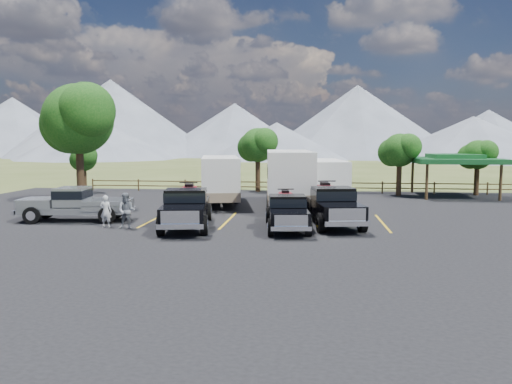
# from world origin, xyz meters

# --- Properties ---
(ground) EXTENTS (320.00, 320.00, 0.00)m
(ground) POSITION_xyz_m (0.00, 0.00, 0.00)
(ground) COLOR #465624
(ground) RESTS_ON ground
(asphalt_lot) EXTENTS (44.00, 34.00, 0.04)m
(asphalt_lot) POSITION_xyz_m (0.00, 3.00, 0.02)
(asphalt_lot) COLOR black
(asphalt_lot) RESTS_ON ground
(stall_lines) EXTENTS (12.12, 5.50, 0.01)m
(stall_lines) POSITION_xyz_m (0.00, 4.00, 0.04)
(stall_lines) COLOR gold
(stall_lines) RESTS_ON asphalt_lot
(tree_big_nw) EXTENTS (5.54, 5.18, 7.84)m
(tree_big_nw) POSITION_xyz_m (-12.55, 9.03, 5.60)
(tree_big_nw) COLOR black
(tree_big_nw) RESTS_ON ground
(tree_ne_a) EXTENTS (3.11, 2.92, 4.76)m
(tree_ne_a) POSITION_xyz_m (8.97, 17.01, 3.48)
(tree_ne_a) COLOR black
(tree_ne_a) RESTS_ON ground
(tree_ne_b) EXTENTS (2.77, 2.59, 4.27)m
(tree_ne_b) POSITION_xyz_m (14.98, 18.01, 3.13)
(tree_ne_b) COLOR black
(tree_ne_b) RESTS_ON ground
(tree_north) EXTENTS (3.46, 3.24, 5.25)m
(tree_north) POSITION_xyz_m (-2.03, 19.02, 3.83)
(tree_north) COLOR black
(tree_north) RESTS_ON ground
(tree_nw_small) EXTENTS (2.59, 2.43, 3.85)m
(tree_nw_small) POSITION_xyz_m (-16.02, 17.01, 2.78)
(tree_nw_small) COLOR black
(tree_nw_small) RESTS_ON ground
(rail_fence) EXTENTS (36.12, 0.12, 1.00)m
(rail_fence) POSITION_xyz_m (2.00, 18.50, 0.61)
(rail_fence) COLOR #4F3B21
(rail_fence) RESTS_ON ground
(pavilion) EXTENTS (6.20, 6.20, 3.22)m
(pavilion) POSITION_xyz_m (13.00, 17.00, 2.79)
(pavilion) COLOR #4F3B21
(pavilion) RESTS_ON ground
(mountain_range) EXTENTS (209.00, 71.00, 20.00)m
(mountain_range) POSITION_xyz_m (-7.63, 105.98, 7.87)
(mountain_range) COLOR slate
(mountain_range) RESTS_ON ground
(rig_left) EXTENTS (2.98, 6.55, 2.11)m
(rig_left) POSITION_xyz_m (-3.69, 1.80, 1.05)
(rig_left) COLOR black
(rig_left) RESTS_ON asphalt_lot
(rig_center) EXTENTS (2.40, 5.64, 1.83)m
(rig_center) POSITION_xyz_m (1.20, 1.84, 0.92)
(rig_center) COLOR black
(rig_center) RESTS_ON asphalt_lot
(rig_right) EXTENTS (3.08, 6.60, 2.12)m
(rig_right) POSITION_xyz_m (3.37, 3.29, 1.06)
(rig_right) COLOR black
(rig_right) RESTS_ON asphalt_lot
(trailer_left) EXTENTS (3.69, 9.03, 3.12)m
(trailer_left) POSITION_xyz_m (-3.63, 10.66, 1.68)
(trailer_left) COLOR white
(trailer_left) RESTS_ON asphalt_lot
(trailer_center) EXTENTS (3.39, 10.30, 3.56)m
(trailer_center) POSITION_xyz_m (0.98, 9.02, 1.91)
(trailer_center) COLOR white
(trailer_center) RESTS_ON asphalt_lot
(trailer_right) EXTENTS (2.90, 8.35, 2.88)m
(trailer_right) POSITION_xyz_m (3.37, 12.17, 1.55)
(trailer_right) COLOR white
(trailer_right) RESTS_ON asphalt_lot
(pickup_silver) EXTENTS (6.10, 2.66, 1.77)m
(pickup_silver) POSITION_xyz_m (-9.92, 2.99, 0.96)
(pickup_silver) COLOR gray
(pickup_silver) RESTS_ON asphalt_lot
(person_a) EXTENTS (0.58, 0.39, 1.57)m
(person_a) POSITION_xyz_m (-7.59, 1.34, 0.83)
(person_a) COLOR silver
(person_a) RESTS_ON asphalt_lot
(person_b) EXTENTS (0.89, 0.73, 1.73)m
(person_b) POSITION_xyz_m (-6.42, 1.01, 0.90)
(person_b) COLOR gray
(person_b) RESTS_ON asphalt_lot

